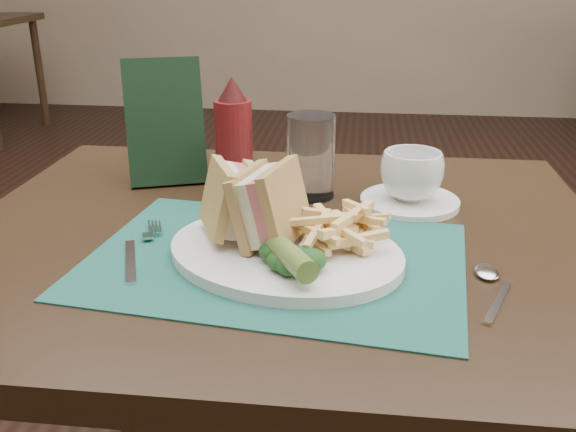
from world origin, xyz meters
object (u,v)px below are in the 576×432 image
object	(u,v)px
placemat	(275,259)
ketchup_bottle	(234,137)
sandwich_half_a	(217,202)
sandwich_half_b	(254,202)
plate	(285,253)
check_presenter	(165,122)
drinking_glass	(311,157)
coffee_cup	(412,175)
saucer	(410,202)

from	to	relation	value
placemat	ketchup_bottle	distance (m)	0.27
sandwich_half_a	sandwich_half_b	xyz separation A→B (m)	(0.05, -0.00, 0.00)
placemat	plate	world-z (taller)	plate
plate	check_presenter	size ratio (longest dim) A/B	1.45
sandwich_half_b	ketchup_bottle	bearing A→B (deg)	122.91
sandwich_half_a	drinking_glass	xyz separation A→B (m)	(0.10, 0.21, -0.00)
check_presenter	sandwich_half_b	bearing A→B (deg)	-73.27
placemat	sandwich_half_a	bearing A→B (deg)	162.71
sandwich_half_a	check_presenter	world-z (taller)	check_presenter
drinking_glass	check_presenter	bearing A→B (deg)	168.69
coffee_cup	drinking_glass	size ratio (longest dim) A/B	0.72
plate	sandwich_half_b	world-z (taller)	sandwich_half_b
plate	ketchup_bottle	distance (m)	0.27
placemat	drinking_glass	world-z (taller)	drinking_glass
drinking_glass	check_presenter	world-z (taller)	check_presenter
sandwich_half_a	coffee_cup	distance (m)	0.32
plate	drinking_glass	xyz separation A→B (m)	(0.01, 0.23, 0.06)
sandwich_half_b	placemat	bearing A→B (deg)	-19.58
sandwich_half_b	ketchup_bottle	world-z (taller)	ketchup_bottle
plate	saucer	bearing A→B (deg)	71.69
saucer	ketchup_bottle	size ratio (longest dim) A/B	0.81
placemat	sandwich_half_b	bearing A→B (deg)	145.17
placemat	coffee_cup	size ratio (longest dim) A/B	4.92
saucer	ketchup_bottle	xyz separation A→B (m)	(-0.27, 0.02, 0.09)
saucer	ketchup_bottle	bearing A→B (deg)	176.28
coffee_cup	ketchup_bottle	bearing A→B (deg)	176.28
sandwich_half_a	sandwich_half_b	size ratio (longest dim) A/B	0.93
coffee_cup	check_presenter	bearing A→B (deg)	170.07
sandwich_half_b	saucer	size ratio (longest dim) A/B	0.69
sandwich_half_a	drinking_glass	world-z (taller)	drinking_glass
ketchup_bottle	coffee_cup	bearing A→B (deg)	-3.72
sandwich_half_a	saucer	world-z (taller)	sandwich_half_a
drinking_glass	check_presenter	distance (m)	0.25
saucer	sandwich_half_a	bearing A→B (deg)	-143.23
sandwich_half_b	saucer	world-z (taller)	sandwich_half_b
sandwich_half_b	coffee_cup	distance (m)	0.28
coffee_cup	ketchup_bottle	distance (m)	0.28
sandwich_half_a	ketchup_bottle	world-z (taller)	ketchup_bottle
saucer	placemat	bearing A→B (deg)	-129.77
plate	placemat	bearing A→B (deg)	-149.80
sandwich_half_b	drinking_glass	distance (m)	0.22
saucer	check_presenter	world-z (taller)	check_presenter
sandwich_half_a	coffee_cup	world-z (taller)	sandwich_half_a
placemat	sandwich_half_b	world-z (taller)	sandwich_half_b
plate	drinking_glass	distance (m)	0.24
placemat	ketchup_bottle	world-z (taller)	ketchup_bottle
plate	ketchup_bottle	xyz separation A→B (m)	(-0.11, 0.23, 0.08)
sandwich_half_a	saucer	bearing A→B (deg)	12.38
drinking_glass	ketchup_bottle	world-z (taller)	ketchup_bottle
sandwich_half_a	drinking_glass	distance (m)	0.23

